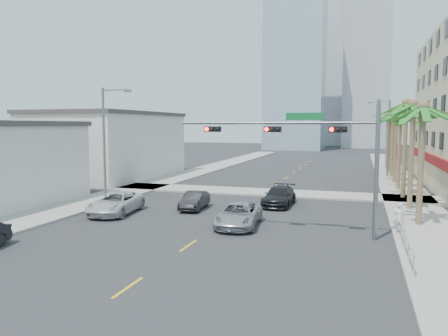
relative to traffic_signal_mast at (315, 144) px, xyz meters
The scene contains 25 objects.
ground 11.06m from the traffic_signal_mast, 126.03° to the right, with size 260.00×260.00×0.00m, color #262628.
sidewalk_right 14.44m from the traffic_signal_mast, 62.71° to the left, with size 4.00×120.00×0.15m, color gray.
sidewalk_left 22.05m from the traffic_signal_mast, 145.89° to the left, with size 4.00×120.00×0.15m, color gray.
sidewalk_cross 15.99m from the traffic_signal_mast, 112.38° to the left, with size 80.00×4.00×0.15m, color gray.
building_left_far 32.30m from the traffic_signal_mast, 141.59° to the left, with size 11.00×18.00×7.20m, color beige.
tower_far_left 90.14m from the traffic_signal_mast, 99.00° to the left, with size 14.00×14.00×48.00m, color #99B2C6.
tower_far_right 105.10m from the traffic_signal_mast, 88.20° to the left, with size 12.00×12.00×60.00m, color #ADADB2.
tower_far_center 118.45m from the traffic_signal_mast, 94.29° to the left, with size 16.00×16.00×42.00m, color #ADADB2.
traffic_signal_mast is the anchor object (origin of this frame).
palm_tree_0 7.37m from the traffic_signal_mast, 34.84° to the left, with size 4.80×4.80×7.80m.
palm_tree_1 11.18m from the traffic_signal_mast, 57.84° to the left, with size 4.80×4.80×8.16m.
palm_tree_2 15.81m from the traffic_signal_mast, 68.07° to the left, with size 4.80×4.80×8.52m.
palm_tree_3 20.59m from the traffic_signal_mast, 73.51° to the left, with size 4.80×4.80×7.80m.
palm_tree_4 25.63m from the traffic_signal_mast, 76.83° to the left, with size 4.80×4.80×8.16m.
palm_tree_5 30.72m from the traffic_signal_mast, 79.05° to the left, with size 4.80×4.80×8.52m.
palm_tree_6 35.78m from the traffic_signal_mast, 80.63° to the left, with size 4.80×4.80×7.80m.
palm_tree_7 40.93m from the traffic_signal_mast, 81.82° to the left, with size 4.80×4.80×8.16m.
streetlight_left 17.84m from the traffic_signal_mast, 160.18° to the left, with size 2.55×0.25×9.00m.
streetlight_right 30.50m from the traffic_signal_mast, 80.16° to the left, with size 2.55×0.25×9.00m.
guardrail 6.59m from the traffic_signal_mast, 23.39° to the right, with size 0.08×8.08×1.00m.
car_parked_far 14.39m from the traffic_signal_mast, behind, with size 2.47×5.35×1.49m, color silver.
car_lane_left 11.29m from the traffic_signal_mast, 150.15° to the left, with size 1.35×3.88×1.28m, color black.
car_lane_center 6.35m from the traffic_signal_mast, 168.42° to the left, with size 2.32×5.03×1.40m, color #BBBBC0.
car_lane_right 10.11m from the traffic_signal_mast, 112.02° to the left, with size 2.01×4.95×1.44m, color black.
pedestrian 6.29m from the traffic_signal_mast, 19.37° to the left, with size 0.61×0.40×1.66m, color white.
Camera 1 is at (8.19, -16.03, 6.07)m, focal length 35.00 mm.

